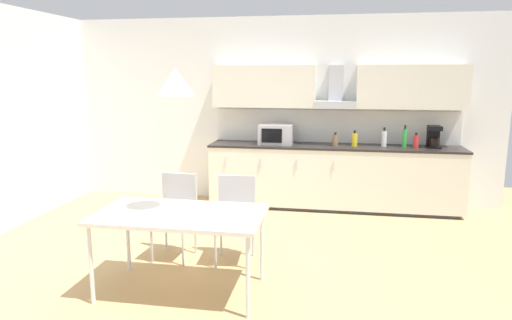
# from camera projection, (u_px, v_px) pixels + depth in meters

# --- Properties ---
(ground_plane) EXTENTS (8.58, 8.41, 0.02)m
(ground_plane) POSITION_uv_depth(u_px,v_px,m) (217.00, 278.00, 4.33)
(ground_plane) COLOR tan
(wall_back) EXTENTS (6.86, 0.10, 2.71)m
(wall_back) POSITION_uv_depth(u_px,v_px,m) (264.00, 110.00, 6.84)
(wall_back) COLOR white
(wall_back) RESTS_ON ground_plane
(kitchen_counter) EXTENTS (3.51, 0.63, 0.91)m
(kitchen_counter) POSITION_uv_depth(u_px,v_px,m) (333.00, 177.00, 6.49)
(kitchen_counter) COLOR #333333
(kitchen_counter) RESTS_ON ground_plane
(backsplash_tile) EXTENTS (3.49, 0.02, 0.47)m
(backsplash_tile) POSITION_uv_depth(u_px,v_px,m) (335.00, 126.00, 6.64)
(backsplash_tile) COLOR silver
(backsplash_tile) RESTS_ON kitchen_counter
(upper_wall_cabinets) EXTENTS (3.49, 0.40, 0.59)m
(upper_wall_cabinets) POSITION_uv_depth(u_px,v_px,m) (336.00, 87.00, 6.38)
(upper_wall_cabinets) COLOR silver
(microwave) EXTENTS (0.48, 0.35, 0.28)m
(microwave) POSITION_uv_depth(u_px,v_px,m) (276.00, 134.00, 6.51)
(microwave) COLOR #ADADB2
(microwave) RESTS_ON kitchen_counter
(coffee_maker) EXTENTS (0.18, 0.19, 0.30)m
(coffee_maker) POSITION_uv_depth(u_px,v_px,m) (434.00, 137.00, 6.18)
(coffee_maker) COLOR black
(coffee_maker) RESTS_ON kitchen_counter
(bottle_white) EXTENTS (0.07, 0.07, 0.26)m
(bottle_white) POSITION_uv_depth(u_px,v_px,m) (384.00, 138.00, 6.29)
(bottle_white) COLOR white
(bottle_white) RESTS_ON kitchen_counter
(bottle_green) EXTENTS (0.06, 0.06, 0.30)m
(bottle_green) POSITION_uv_depth(u_px,v_px,m) (405.00, 138.00, 6.22)
(bottle_green) COLOR green
(bottle_green) RESTS_ON kitchen_counter
(bottle_yellow) EXTENTS (0.08, 0.08, 0.22)m
(bottle_yellow) POSITION_uv_depth(u_px,v_px,m) (355.00, 140.00, 6.31)
(bottle_yellow) COLOR yellow
(bottle_yellow) RESTS_ON kitchen_counter
(bottle_brown) EXTENTS (0.08, 0.08, 0.19)m
(bottle_brown) POSITION_uv_depth(u_px,v_px,m) (335.00, 140.00, 6.33)
(bottle_brown) COLOR brown
(bottle_brown) RESTS_ON kitchen_counter
(bottle_red) EXTENTS (0.08, 0.08, 0.21)m
(bottle_red) POSITION_uv_depth(u_px,v_px,m) (416.00, 141.00, 6.16)
(bottle_red) COLOR red
(bottle_red) RESTS_ON kitchen_counter
(dining_table) EXTENTS (1.44, 0.81, 0.72)m
(dining_table) POSITION_uv_depth(u_px,v_px,m) (180.00, 218.00, 3.92)
(dining_table) COLOR silver
(dining_table) RESTS_ON ground_plane
(chair_far_left) EXTENTS (0.43, 0.43, 0.87)m
(chair_far_left) POSITION_uv_depth(u_px,v_px,m) (176.00, 207.00, 4.76)
(chair_far_left) COLOR #B2B2B7
(chair_far_left) RESTS_ON ground_plane
(chair_far_right) EXTENTS (0.43, 0.43, 0.87)m
(chair_far_right) POSITION_uv_depth(u_px,v_px,m) (236.00, 210.00, 4.65)
(chair_far_right) COLOR #B2B2B7
(chair_far_right) RESTS_ON ground_plane
(pendant_lamp) EXTENTS (0.32, 0.32, 0.22)m
(pendant_lamp) POSITION_uv_depth(u_px,v_px,m) (176.00, 82.00, 3.70)
(pendant_lamp) COLOR silver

